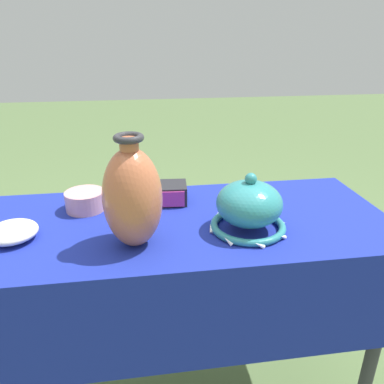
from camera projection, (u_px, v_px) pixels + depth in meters
display_table at (188, 247)px, 1.20m from camera, size 1.30×0.56×0.74m
vase_tall_bulbous at (133, 197)px, 0.99m from camera, size 0.16×0.16×0.31m
vase_dome_bell at (249, 208)px, 1.10m from camera, size 0.24×0.24×0.18m
mosaic_tile_box at (164, 193)px, 1.29m from camera, size 0.16×0.12×0.07m
bowl_shallow_ivory at (12, 232)px, 1.06m from camera, size 0.14×0.14×0.05m
pot_squat_rose at (85, 201)px, 1.24m from camera, size 0.13×0.13×0.06m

